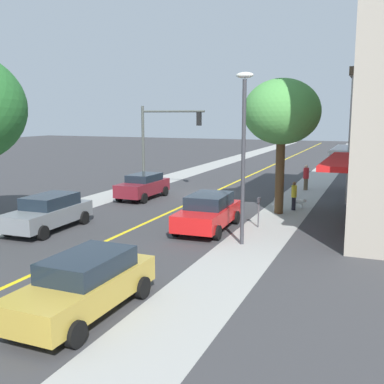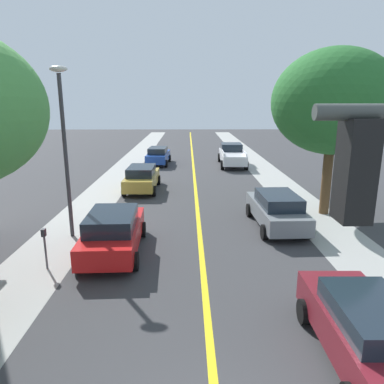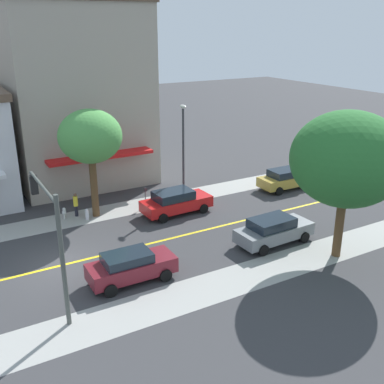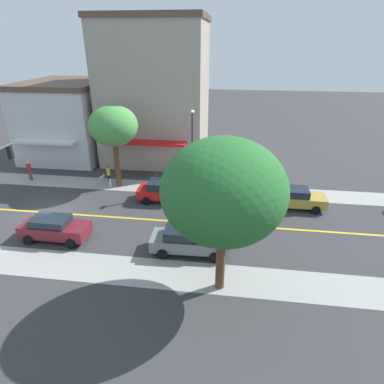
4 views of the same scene
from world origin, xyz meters
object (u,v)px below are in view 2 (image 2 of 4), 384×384
Objects in this scene: red_sedan_left_curb at (113,232)px; gold_sedan_left_curb at (142,178)px; street_lamp at (64,136)px; grey_sedan_right_curb at (277,209)px; blue_sedan_left_curb at (158,155)px; street_tree_right_corner at (334,102)px; white_pickup_truck at (232,155)px; parking_meter at (45,243)px; maroon_sedan_right_curb at (366,330)px.

red_sedan_left_curb is 1.01× the size of gold_sedan_left_curb.
street_lamp is 1.44× the size of grey_sedan_right_curb.
blue_sedan_left_curb is 0.99× the size of grey_sedan_right_curb.
red_sedan_left_curb is (-9.75, -4.84, -4.68)m from street_tree_right_corner.
white_pickup_truck is (6.61, -0.51, 0.11)m from blue_sedan_left_curb.
parking_meter is 9.85m from maroon_sedan_right_curb.
white_pickup_truck is at bearing -35.71° from gold_sedan_left_curb.
street_lamp reaches higher than parking_meter.
street_lamp reaches higher than maroon_sedan_right_curb.
maroon_sedan_right_curb is (-3.15, -10.86, -4.70)m from street_tree_right_corner.
white_pickup_truck is (0.15, 25.19, 0.10)m from maroon_sedan_right_curb.
street_tree_right_corner is at bearing -15.40° from maroon_sedan_right_curb.
parking_meter is at bearing -152.46° from street_tree_right_corner.
street_tree_right_corner is at bearing 14.46° from street_lamp.
parking_meter is 0.30× the size of blue_sedan_left_curb.
grey_sedan_right_curb is at bearing -69.69° from red_sedan_left_curb.
blue_sedan_left_curb and maroon_sedan_right_curb have the same top height.
grey_sedan_right_curb is 16.37m from white_pickup_truck.
grey_sedan_right_curb is at bearing -155.63° from blue_sedan_left_curb.
blue_sedan_left_curb is at bearing -2.51° from red_sedan_left_curb.
gold_sedan_left_curb reaches higher than blue_sedan_left_curb.
street_tree_right_corner is 12.34m from street_lamp.
street_lamp is 9.00m from gold_sedan_left_curb.
street_lamp is (-11.88, -3.06, -1.30)m from street_tree_right_corner.
parking_meter is at bearing 176.88° from blue_sedan_left_curb.
blue_sedan_left_curb is 9.82m from gold_sedan_left_curb.
gold_sedan_left_curb is at bearing 145.01° from white_pickup_truck.
white_pickup_truck is (-3.00, 14.33, -4.60)m from street_tree_right_corner.
grey_sedan_right_curb is (0.21, 8.82, 0.01)m from maroon_sedan_right_curb.
grey_sedan_right_curb is at bearing -145.29° from street_tree_right_corner.
parking_meter is 0.33× the size of maroon_sedan_right_curb.
grey_sedan_right_curb is at bearing -0.58° from maroon_sedan_right_curb.
street_lamp is 18.36m from blue_sedan_left_curb.
maroon_sedan_right_curb is at bearing 176.61° from grey_sedan_right_curb.
street_tree_right_corner is 14.07m from parking_meter.
street_lamp reaches higher than blue_sedan_left_curb.
parking_meter is 0.24× the size of white_pickup_truck.
maroon_sedan_right_curb is at bearing -28.59° from parking_meter.
red_sedan_left_curb is at bearing -178.44° from gold_sedan_left_curb.
white_pickup_truck is at bearing 101.82° from street_tree_right_corner.
street_tree_right_corner reaches higher than grey_sedan_right_curb.
grey_sedan_right_curb is at bearing -134.72° from gold_sedan_left_curb.
grey_sedan_right_curb is 0.79× the size of white_pickup_truck.
white_pickup_truck reaches higher than gold_sedan_left_curb.
blue_sedan_left_curb is 6.63m from white_pickup_truck.
street_tree_right_corner reaches higher than gold_sedan_left_curb.
gold_sedan_left_curb is (2.00, 8.09, -3.39)m from street_lamp.
grey_sedan_right_curb is 9.90m from gold_sedan_left_curb.
blue_sedan_left_curb is (2.19, 20.99, -0.13)m from parking_meter.
red_sedan_left_curb is at bearing 110.36° from grey_sedan_right_curb.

